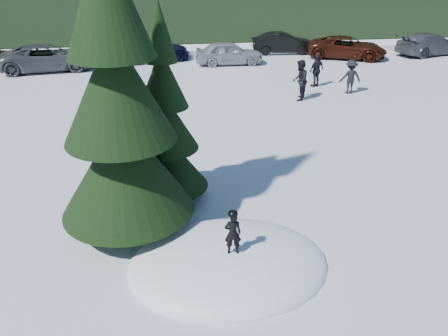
{
  "coord_description": "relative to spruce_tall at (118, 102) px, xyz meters",
  "views": [
    {
      "loc": [
        -1.21,
        -7.69,
        6.23
      ],
      "look_at": [
        0.29,
        2.66,
        1.1
      ],
      "focal_mm": 35.0,
      "sensor_mm": 36.0,
      "label": 1
    }
  ],
  "objects": [
    {
      "name": "ground",
      "position": [
        2.2,
        -1.8,
        -3.32
      ],
      "size": [
        200.0,
        200.0,
        0.0
      ],
      "primitive_type": "plane",
      "color": "white",
      "rests_on": "ground"
    },
    {
      "name": "snow_mound",
      "position": [
        2.2,
        -1.8,
        -3.32
      ],
      "size": [
        4.48,
        3.52,
        0.96
      ],
      "primitive_type": "ellipsoid",
      "color": "white",
      "rests_on": "ground"
    },
    {
      "name": "spruce_tall",
      "position": [
        0.0,
        0.0,
        0.0
      ],
      "size": [
        3.2,
        3.2,
        8.6
      ],
      "color": "black",
      "rests_on": "ground"
    },
    {
      "name": "spruce_short",
      "position": [
        1.0,
        1.4,
        -1.22
      ],
      "size": [
        2.2,
        2.2,
        5.37
      ],
      "color": "black",
      "rests_on": "ground"
    },
    {
      "name": "child_skier",
      "position": [
        2.26,
        -1.99,
        -2.35
      ],
      "size": [
        0.37,
        0.26,
        0.99
      ],
      "primitive_type": "imported",
      "rotation": [
        0.0,
        0.0,
        3.08
      ],
      "color": "black",
      "rests_on": "snow_mound"
    },
    {
      "name": "adult_0",
      "position": [
        7.37,
        9.91,
        -2.38
      ],
      "size": [
        1.04,
        1.14,
        1.88
      ],
      "primitive_type": "imported",
      "rotation": [
        0.0,
        0.0,
        4.26
      ],
      "color": "black",
      "rests_on": "ground"
    },
    {
      "name": "adult_1",
      "position": [
        8.94,
        12.05,
        -2.46
      ],
      "size": [
        1.08,
        0.87,
        1.72
      ],
      "primitive_type": "imported",
      "rotation": [
        0.0,
        0.0,
        3.66
      ],
      "color": "black",
      "rests_on": "ground"
    },
    {
      "name": "adult_2",
      "position": [
        10.17,
        10.61,
        -2.49
      ],
      "size": [
        1.07,
        0.62,
        1.66
      ],
      "primitive_type": "imported",
      "rotation": [
        0.0,
        0.0,
        3.14
      ],
      "color": "black",
      "rests_on": "ground"
    },
    {
      "name": "car_2",
      "position": [
        -5.6,
        17.74,
        -2.56
      ],
      "size": [
        5.73,
        3.24,
        1.51
      ],
      "primitive_type": "imported",
      "rotation": [
        0.0,
        0.0,
        1.71
      ],
      "color": "#47494E",
      "rests_on": "ground"
    },
    {
      "name": "car_3",
      "position": [
        0.27,
        19.37,
        -2.56
      ],
      "size": [
        5.6,
        3.3,
        1.52
      ],
      "primitive_type": "imported",
      "rotation": [
        0.0,
        0.0,
        1.81
      ],
      "color": "black",
      "rests_on": "ground"
    },
    {
      "name": "car_4",
      "position": [
        5.24,
        17.78,
        -2.61
      ],
      "size": [
        4.19,
        1.72,
        1.42
      ],
      "primitive_type": "imported",
      "rotation": [
        0.0,
        0.0,
        1.56
      ],
      "color": "#969A9E",
      "rests_on": "ground"
    },
    {
      "name": "car_5",
      "position": [
        9.47,
        20.56,
        -2.61
      ],
      "size": [
        4.42,
        1.85,
        1.42
      ],
      "primitive_type": "imported",
      "rotation": [
        0.0,
        0.0,
        1.49
      ],
      "color": "black",
      "rests_on": "ground"
    },
    {
      "name": "car_6",
      "position": [
        13.26,
        18.47,
        -2.61
      ],
      "size": [
        5.58,
        4.21,
        1.41
      ],
      "primitive_type": "imported",
      "rotation": [
        0.0,
        0.0,
        1.15
      ],
      "color": "#341209",
      "rests_on": "ground"
    },
    {
      "name": "car_7",
      "position": [
        19.31,
        18.71,
        -2.59
      ],
      "size": [
        5.4,
        3.36,
        1.46
      ],
      "primitive_type": "imported",
      "rotation": [
        0.0,
        0.0,
        1.85
      ],
      "color": "#4A4B51",
      "rests_on": "ground"
    }
  ]
}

